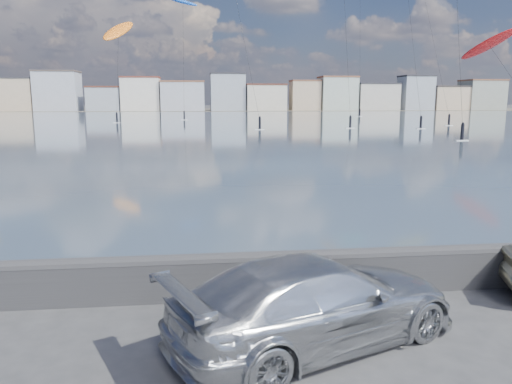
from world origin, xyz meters
TOP-DOWN VIEW (x-y plane):
  - ground at (0.00, 0.00)m, footprint 700.00×700.00m
  - bay_water at (0.00, 91.50)m, footprint 500.00×177.00m
  - far_shore_strip at (0.00, 200.00)m, footprint 500.00×60.00m
  - seawall at (0.00, 2.70)m, footprint 400.00×0.36m
  - far_buildings at (1.31, 186.00)m, footprint 240.79×13.26m
  - car_silver at (1.70, 0.41)m, footprint 6.09×4.35m
  - kitesurfer_1 at (41.66, 62.36)m, footprint 6.81×18.83m
  - kitesurfer_7 at (-3.36, 113.38)m, footprint 8.01×16.56m
  - kitesurfer_12 at (-15.60, 96.24)m, footprint 6.92×12.93m

SIDE VIEW (x-z plane):
  - ground at x=0.00m, z-range 0.00..0.00m
  - bay_water at x=0.00m, z-range 0.01..0.01m
  - far_shore_strip at x=0.00m, z-range 0.01..0.01m
  - seawall at x=0.00m, z-range 0.04..1.12m
  - car_silver at x=1.70m, z-range 0.00..1.64m
  - far_buildings at x=1.31m, z-range -1.27..13.33m
  - kitesurfer_1 at x=41.66m, z-range 4.63..19.46m
  - kitesurfer_12 at x=-15.60m, z-range 7.07..27.83m
  - kitesurfer_7 at x=-3.36m, z-range 11.90..39.87m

